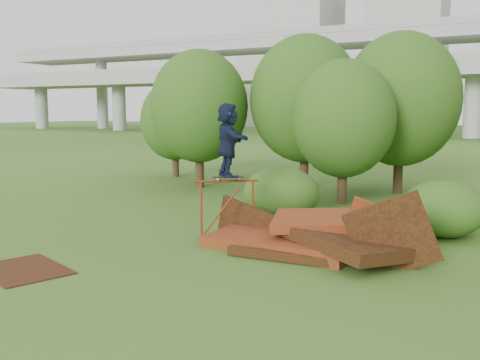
% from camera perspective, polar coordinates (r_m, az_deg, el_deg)
% --- Properties ---
extents(ground, '(240.00, 240.00, 0.00)m').
position_cam_1_polar(ground, '(11.39, -1.15, -9.42)').
color(ground, '#2D5116').
rests_on(ground, ground).
extents(scrap_pile, '(5.91, 3.11, 2.06)m').
position_cam_1_polar(scrap_pile, '(12.77, 7.45, -6.01)').
color(scrap_pile, '#50250E').
rests_on(scrap_pile, ground).
extents(grind_rail, '(1.31, 1.07, 1.56)m').
position_cam_1_polar(grind_rail, '(13.61, -1.38, -2.08)').
color(grind_rail, maroon).
rests_on(grind_rail, ground).
extents(skateboard, '(0.73, 0.64, 0.08)m').
position_cam_1_polar(skateboard, '(13.53, -1.29, 0.30)').
color(skateboard, black).
rests_on(skateboard, grind_rail).
extents(skater, '(1.62, 1.59, 1.85)m').
position_cam_1_polar(skater, '(13.45, -1.30, 4.29)').
color(skater, '#111A31').
rests_on(skater, skateboard).
extents(flat_plate, '(2.35, 2.01, 0.03)m').
position_cam_1_polar(flat_plate, '(12.13, -22.05, -8.85)').
color(flat_plate, '#381A0C').
rests_on(flat_plate, ground).
extents(tree_0, '(4.16, 4.16, 5.86)m').
position_cam_1_polar(tree_0, '(22.93, -4.39, 7.83)').
color(tree_0, black).
rests_on(tree_0, ground).
extents(tree_1, '(4.62, 4.62, 6.43)m').
position_cam_1_polar(tree_1, '(22.64, 6.96, 8.56)').
color(tree_1, black).
rests_on(tree_1, ground).
extents(tree_2, '(3.61, 3.61, 5.09)m').
position_cam_1_polar(tree_2, '(19.18, 10.99, 6.42)').
color(tree_2, black).
rests_on(tree_2, ground).
extents(tree_3, '(4.59, 4.59, 6.37)m').
position_cam_1_polar(tree_3, '(22.17, 16.78, 8.22)').
color(tree_3, black).
rests_on(tree_3, ground).
extents(tree_6, '(3.42, 3.42, 4.78)m').
position_cam_1_polar(tree_6, '(26.80, -6.95, 6.33)').
color(tree_6, black).
rests_on(tree_6, ground).
extents(shrub_left, '(2.34, 2.16, 1.62)m').
position_cam_1_polar(shrub_left, '(16.14, 4.40, -1.46)').
color(shrub_left, '#194111').
rests_on(shrub_left, ground).
extents(shrub_right, '(2.13, 1.95, 1.51)m').
position_cam_1_polar(shrub_right, '(14.95, 20.89, -2.88)').
color(shrub_right, '#194111').
rests_on(shrub_right, ground).
extents(freeway_overpass, '(160.00, 15.00, 13.70)m').
position_cam_1_polar(freeway_overpass, '(72.98, 24.09, 12.32)').
color(freeway_overpass, gray).
rests_on(freeway_overpass, ground).
extents(building_left, '(18.00, 16.00, 35.00)m').
position_cam_1_polar(building_left, '(114.03, 5.43, 14.56)').
color(building_left, '#9E9E99').
rests_on(building_left, ground).
extents(building_right, '(14.00, 14.00, 28.00)m').
position_cam_1_polar(building_right, '(114.05, 17.33, 12.49)').
color(building_right, '#9E9E99').
rests_on(building_right, ground).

